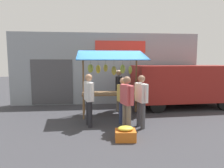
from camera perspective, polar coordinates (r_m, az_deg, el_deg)
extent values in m
plane|color=#38383D|center=(7.87, -0.23, -8.82)|extent=(40.00, 40.00, 0.00)
cube|color=#8C939E|center=(9.79, -1.54, 4.30)|extent=(9.00, 0.25, 3.40)
cube|color=red|center=(9.73, 2.41, 10.47)|extent=(2.40, 0.06, 0.56)
cube|color=#47474C|center=(9.83, -16.58, 0.53)|extent=(1.90, 0.04, 2.10)
cube|color=brown|center=(7.69, -0.23, -2.67)|extent=(2.20, 0.90, 0.05)
cylinder|color=brown|center=(7.36, -8.06, -6.65)|extent=(0.06, 0.06, 0.83)
cylinder|color=brown|center=(7.57, 7.97, -6.27)|extent=(0.06, 0.06, 0.83)
cylinder|color=brown|center=(8.12, -7.87, -5.39)|extent=(0.06, 0.06, 0.83)
cylinder|color=brown|center=(8.31, 6.67, -5.09)|extent=(0.06, 0.06, 0.83)
cylinder|color=brown|center=(8.01, -8.09, -0.05)|extent=(0.07, 0.07, 2.35)
cylinder|color=brown|center=(8.21, 6.86, 0.13)|extent=(0.07, 0.07, 2.35)
cylinder|color=brown|center=(7.99, -0.53, 7.01)|extent=(2.12, 0.06, 0.06)
cube|color=#19518C|center=(7.44, -0.12, 8.19)|extent=(2.50, 1.46, 0.39)
cylinder|color=brown|center=(8.08, 5.20, 6.05)|extent=(0.01, 0.01, 0.26)
ellipsoid|color=#B2CC4C|center=(8.09, 5.18, 3.96)|extent=(0.15, 0.18, 0.33)
cylinder|color=brown|center=(8.03, 3.04, 6.27)|extent=(0.01, 0.01, 0.20)
ellipsoid|color=#B2CC4C|center=(8.03, 3.03, 4.25)|extent=(0.23, 0.21, 0.36)
cylinder|color=brown|center=(7.94, 0.56, 6.03)|extent=(0.01, 0.01, 0.27)
ellipsoid|color=gold|center=(7.95, 0.55, 3.78)|extent=(0.27, 0.26, 0.35)
cylinder|color=brown|center=(7.95, -1.83, 6.31)|extent=(0.01, 0.01, 0.19)
ellipsoid|color=gold|center=(7.96, -1.82, 4.56)|extent=(0.22, 0.24, 0.29)
cylinder|color=brown|center=(7.96, -3.95, 6.20)|extent=(0.01, 0.01, 0.22)
ellipsoid|color=yellow|center=(7.97, -3.93, 4.22)|extent=(0.25, 0.24, 0.33)
cylinder|color=brown|center=(7.92, -6.14, 6.30)|extent=(0.01, 0.01, 0.19)
ellipsoid|color=#B2CC4C|center=(7.92, -6.12, 4.41)|extent=(0.24, 0.20, 0.34)
ellipsoid|color=gold|center=(8.04, 4.28, -1.73)|extent=(0.22, 0.20, 0.10)
sphere|color=#729E4C|center=(7.97, 4.04, -1.45)|extent=(0.20, 0.20, 0.20)
cylinder|color=#726656|center=(8.68, 2.02, -4.49)|extent=(0.14, 0.14, 0.85)
cylinder|color=#726656|center=(8.41, 1.81, -4.85)|extent=(0.14, 0.14, 0.85)
cube|color=black|center=(8.43, 1.94, 0.16)|extent=(0.34, 0.55, 0.60)
cylinder|color=black|center=(8.74, 2.17, 0.54)|extent=(0.09, 0.09, 0.55)
cylinder|color=black|center=(8.12, 1.70, 0.08)|extent=(0.09, 0.09, 0.55)
sphere|color=tan|center=(8.40, 1.95, 3.19)|extent=(0.23, 0.23, 0.23)
cylinder|color=beige|center=(8.39, 1.95, 3.66)|extent=(0.44, 0.44, 0.02)
cylinder|color=navy|center=(6.56, 3.54, -8.53)|extent=(0.14, 0.14, 0.77)
cylinder|color=navy|center=(6.78, 2.59, -8.01)|extent=(0.14, 0.14, 0.77)
cube|color=gold|center=(6.53, 3.09, -2.71)|extent=(0.34, 0.51, 0.54)
cylinder|color=gold|center=(6.27, 4.24, -2.91)|extent=(0.09, 0.09, 0.50)
cylinder|color=gold|center=(6.79, 2.04, -2.16)|extent=(0.09, 0.09, 0.50)
sphere|color=#A87A5B|center=(6.48, 3.12, 0.85)|extent=(0.21, 0.21, 0.21)
cylinder|color=#4C4C51|center=(6.36, 8.75, -8.84)|extent=(0.14, 0.14, 0.82)
cylinder|color=#4C4C51|center=(6.59, 7.61, -8.27)|extent=(0.14, 0.14, 0.82)
cube|color=silver|center=(6.33, 8.27, -2.45)|extent=(0.33, 0.53, 0.58)
cylinder|color=silver|center=(6.06, 9.64, -2.65)|extent=(0.09, 0.09, 0.53)
cylinder|color=silver|center=(6.60, 7.02, -1.86)|extent=(0.09, 0.09, 0.53)
sphere|color=#8C664C|center=(6.28, 8.34, 1.44)|extent=(0.22, 0.22, 0.22)
cylinder|color=#726656|center=(5.98, 4.73, -9.82)|extent=(0.14, 0.14, 0.81)
cylinder|color=#726656|center=(6.21, 3.60, -9.18)|extent=(0.14, 0.14, 0.81)
cube|color=#BF4C51|center=(5.94, 4.21, -3.04)|extent=(0.35, 0.53, 0.58)
cylinder|color=#BF4C51|center=(5.67, 5.58, -3.28)|extent=(0.09, 0.09, 0.53)
cylinder|color=#BF4C51|center=(6.21, 2.97, -2.39)|extent=(0.09, 0.09, 0.53)
sphere|color=#8C664C|center=(5.88, 4.24, 1.10)|extent=(0.22, 0.22, 0.22)
cylinder|color=#232328|center=(6.44, -6.23, -8.55)|extent=(0.14, 0.14, 0.83)
cylinder|color=#232328|center=(6.70, -6.75, -7.95)|extent=(0.14, 0.14, 0.83)
cube|color=silver|center=(6.42, -6.58, -2.10)|extent=(0.33, 0.54, 0.59)
cylinder|color=silver|center=(6.12, -5.96, -2.30)|extent=(0.09, 0.09, 0.54)
cylinder|color=silver|center=(6.72, -7.15, -1.51)|extent=(0.09, 0.09, 0.54)
sphere|color=#A87A5B|center=(6.37, -6.63, 1.81)|extent=(0.23, 0.23, 0.23)
cube|color=maroon|center=(9.59, 19.39, 0.32)|extent=(4.47, 2.03, 1.55)
cube|color=black|center=(9.03, 12.02, 1.95)|extent=(1.48, 1.87, 0.68)
cylinder|color=black|center=(8.35, 12.70, -5.76)|extent=(0.67, 0.21, 0.66)
cylinder|color=black|center=(9.89, 9.23, -3.75)|extent=(0.67, 0.21, 0.66)
cylinder|color=black|center=(11.16, 24.06, -3.06)|extent=(0.67, 0.21, 0.66)
cube|color=#D1661E|center=(5.51, 3.82, -14.25)|extent=(0.57, 0.46, 0.27)
ellipsoid|color=yellow|center=(5.44, 3.83, -12.41)|extent=(0.41, 0.32, 0.12)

